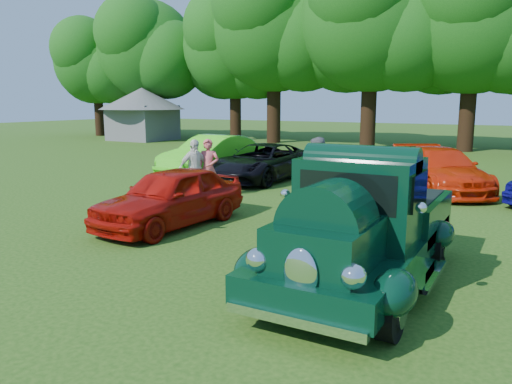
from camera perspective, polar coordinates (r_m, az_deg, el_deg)
The scene contains 11 objects.
ground at distance 9.39m, azimuth 1.67°, elevation -7.70°, with size 120.00×120.00×0.00m, color #1E4610.
hero_pickup at distance 8.18m, azimuth 12.16°, elevation -4.17°, with size 2.45×5.27×2.06m.
red_convertible at distance 11.87m, azimuth -9.74°, elevation -0.55°, with size 1.65×4.10×1.40m, color #9F0D06.
back_car_lime at distance 19.72m, azimuth -5.04°, elevation 4.14°, with size 1.68×4.81×1.59m, color #43CF1B.
back_car_black at distance 18.48m, azimuth 0.67°, elevation 3.41°, with size 2.26×4.90×1.36m, color black.
back_car_orange at distance 17.28m, azimuth 20.30°, elevation 2.38°, with size 1.98×4.88×1.42m, color red.
spectator_pink at distance 15.28m, azimuth -5.45°, elevation 2.72°, with size 0.65×0.43×1.79m, color #D9595E.
spectator_grey at distance 13.83m, azimuth 6.97°, elevation 2.23°, with size 0.95×0.74×1.95m, color slate.
spectator_white at distance 15.15m, azimuth -7.07°, elevation 2.63°, with size 1.05×0.44×1.79m, color silver.
gazebo at distance 38.99m, azimuth -12.85°, elevation 9.34°, with size 6.40×6.40×3.90m.
tree_line at distance 32.40m, azimuth 23.10°, elevation 17.06°, with size 64.10×11.08×12.38m.
Camera 1 is at (4.15, -7.91, 2.91)m, focal length 35.00 mm.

